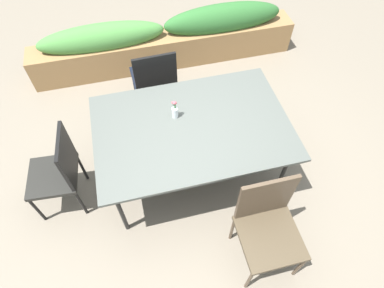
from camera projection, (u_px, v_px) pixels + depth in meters
name	position (u px, v px, depth m)	size (l,w,h in m)	color
ground_plane	(192.00, 179.00, 3.50)	(12.00, 12.00, 0.00)	#756B5B
dining_table	(192.00, 129.00, 2.96)	(1.77, 1.19, 0.78)	#4C514C
chair_near_right	(268.00, 223.00, 2.63)	(0.49, 0.49, 0.98)	#4A3D2B
chair_far_side	(154.00, 78.00, 3.63)	(0.50, 0.50, 0.97)	black
chair_end_left	(59.00, 170.00, 2.95)	(0.48, 0.48, 0.95)	black
flower_vase	(175.00, 110.00, 2.93)	(0.06, 0.06, 0.20)	silver
planter_box	(166.00, 41.00, 4.35)	(3.55, 0.38, 0.77)	olive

